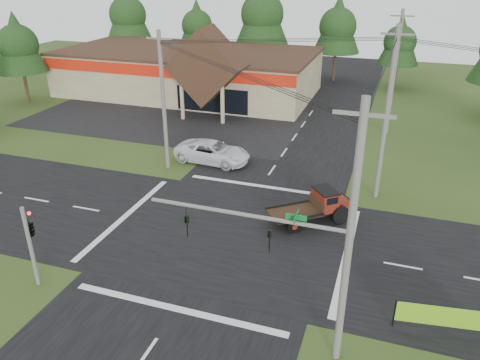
% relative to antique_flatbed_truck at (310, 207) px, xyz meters
% --- Properties ---
extents(ground, '(120.00, 120.00, 0.00)m').
position_rel_antique_flatbed_truck_xyz_m(ground, '(-4.31, -3.03, -1.07)').
color(ground, '#293E16').
rests_on(ground, ground).
extents(road_ns, '(12.00, 120.00, 0.02)m').
position_rel_antique_flatbed_truck_xyz_m(road_ns, '(-4.31, -3.03, -1.06)').
color(road_ns, black).
rests_on(road_ns, ground).
extents(road_ew, '(120.00, 12.00, 0.02)m').
position_rel_antique_flatbed_truck_xyz_m(road_ew, '(-4.31, -3.03, -1.05)').
color(road_ew, black).
rests_on(road_ew, ground).
extents(parking_apron, '(28.00, 14.00, 0.02)m').
position_rel_antique_flatbed_truck_xyz_m(parking_apron, '(-18.31, 15.97, -1.05)').
color(parking_apron, black).
rests_on(parking_apron, ground).
extents(cvs_building, '(30.40, 18.20, 9.19)m').
position_rel_antique_flatbed_truck_xyz_m(cvs_building, '(-20.02, 26.54, 1.71)').
color(cvs_building, gray).
rests_on(cvs_building, ground).
extents(traffic_signal_mast, '(8.12, 0.24, 7.00)m').
position_rel_antique_flatbed_truck_xyz_m(traffic_signal_mast, '(1.51, -10.53, 3.36)').
color(traffic_signal_mast, '#595651').
rests_on(traffic_signal_mast, ground).
extents(traffic_signal_corner, '(0.53, 2.48, 4.40)m').
position_rel_antique_flatbed_truck_xyz_m(traffic_signal_corner, '(-11.81, -10.35, 2.46)').
color(traffic_signal_corner, '#595651').
rests_on(traffic_signal_corner, ground).
extents(utility_pole_nr, '(2.00, 0.30, 11.00)m').
position_rel_antique_flatbed_truck_xyz_m(utility_pole_nr, '(3.19, -10.53, 4.57)').
color(utility_pole_nr, '#595651').
rests_on(utility_pole_nr, ground).
extents(utility_pole_nw, '(2.00, 0.30, 10.50)m').
position_rel_antique_flatbed_truck_xyz_m(utility_pole_nw, '(-12.31, 4.97, 4.32)').
color(utility_pole_nw, '#595651').
rests_on(utility_pole_nw, ground).
extents(utility_pole_ne, '(2.00, 0.30, 11.50)m').
position_rel_antique_flatbed_truck_xyz_m(utility_pole_ne, '(3.69, 4.97, 4.82)').
color(utility_pole_ne, '#595651').
rests_on(utility_pole_ne, ground).
extents(utility_pole_n, '(2.00, 0.30, 11.20)m').
position_rel_antique_flatbed_truck_xyz_m(utility_pole_n, '(3.69, 18.97, 4.67)').
color(utility_pole_n, '#595651').
rests_on(utility_pole_n, ground).
extents(tree_row_a, '(6.72, 6.72, 12.12)m').
position_rel_antique_flatbed_truck_xyz_m(tree_row_a, '(-34.31, 36.97, 6.98)').
color(tree_row_a, '#332316').
rests_on(tree_row_a, ground).
extents(tree_row_b, '(5.60, 5.60, 10.10)m').
position_rel_antique_flatbed_truck_xyz_m(tree_row_b, '(-24.31, 38.97, 5.64)').
color(tree_row_b, '#332316').
rests_on(tree_row_b, ground).
extents(tree_row_c, '(7.28, 7.28, 13.13)m').
position_rel_antique_flatbed_truck_xyz_m(tree_row_c, '(-14.31, 37.97, 7.65)').
color(tree_row_c, '#332316').
rests_on(tree_row_c, ground).
extents(tree_row_d, '(6.16, 6.16, 11.11)m').
position_rel_antique_flatbed_truck_xyz_m(tree_row_d, '(-4.31, 38.97, 6.31)').
color(tree_row_d, '#332316').
rests_on(tree_row_d, ground).
extents(tree_row_e, '(5.04, 5.04, 9.09)m').
position_rel_antique_flatbed_truck_xyz_m(tree_row_e, '(3.69, 36.97, 4.97)').
color(tree_row_e, '#332316').
rests_on(tree_row_e, ground).
extents(tree_side_w, '(5.60, 5.60, 10.10)m').
position_rel_antique_flatbed_truck_xyz_m(tree_side_w, '(-36.31, 16.97, 5.64)').
color(tree_side_w, '#332316').
rests_on(tree_side_w, ground).
extents(antique_flatbed_truck, '(5.19, 4.72, 2.13)m').
position_rel_antique_flatbed_truck_xyz_m(antique_flatbed_truck, '(0.00, 0.00, 0.00)').
color(antique_flatbed_truck, '#4E140B').
rests_on(antique_flatbed_truck, ground).
extents(roadside_banner, '(4.17, 0.68, 1.43)m').
position_rel_antique_flatbed_truck_xyz_m(roadside_banner, '(7.35, -7.64, -0.35)').
color(roadside_banner, '#6CAF17').
rests_on(roadside_banner, ground).
extents(white_pickup, '(6.28, 3.21, 1.70)m').
position_rel_antique_flatbed_truck_xyz_m(white_pickup, '(-9.36, 7.15, -0.22)').
color(white_pickup, white).
rests_on(white_pickup, ground).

